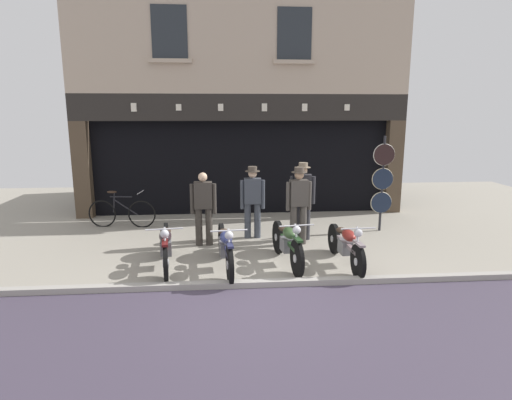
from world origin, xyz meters
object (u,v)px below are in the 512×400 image
object	(u,v)px
salesman_right	(302,197)
leaning_bicycle	(122,212)
advert_board_near	(173,157)
motorcycle_center_right	(346,244)
shopkeeper_center	(253,199)
motorcycle_left	(166,245)
salesman_left	(203,206)
motorcycle_center_left	(225,247)
assistant_far_right	(299,202)
motorcycle_center	(287,242)
tyre_sign_pole	(383,180)

from	to	relation	value
salesman_right	leaning_bicycle	bearing A→B (deg)	-9.16
advert_board_near	leaning_bicycle	size ratio (longest dim) A/B	0.55
motorcycle_center_right	advert_board_near	size ratio (longest dim) A/B	2.12
shopkeeper_center	salesman_right	bearing A→B (deg)	170.60
motorcycle_left	advert_board_near	distance (m)	4.49
advert_board_near	motorcycle_center_right	bearing A→B (deg)	-50.81
salesman_left	leaning_bicycle	distance (m)	2.73
advert_board_near	salesman_right	bearing A→B (deg)	-41.05
motorcycle_center_right	salesman_right	xyz separation A→B (m)	(-0.50, 1.73, 0.55)
motorcycle_center_left	assistant_far_right	world-z (taller)	assistant_far_right
motorcycle_center	advert_board_near	bearing A→B (deg)	-66.41
motorcycle_center_right	salesman_right	size ratio (longest dim) A/B	1.14
motorcycle_center_left	motorcycle_left	bearing A→B (deg)	-13.94
motorcycle_center	tyre_sign_pole	distance (m)	3.46
motorcycle_center	advert_board_near	distance (m)	5.15
motorcycle_left	leaning_bicycle	distance (m)	3.33
motorcycle_center	motorcycle_center_right	distance (m)	1.10
motorcycle_center_right	assistant_far_right	bearing A→B (deg)	-67.27
salesman_left	leaning_bicycle	bearing A→B (deg)	-38.85
shopkeeper_center	tyre_sign_pole	world-z (taller)	tyre_sign_pole
tyre_sign_pole	leaning_bicycle	world-z (taller)	tyre_sign_pole
salesman_right	leaning_bicycle	xyz separation A→B (m)	(-4.30, 1.40, -0.60)
motorcycle_left	advert_board_near	bearing A→B (deg)	-92.55
shopkeeper_center	motorcycle_center_right	bearing A→B (deg)	131.05
tyre_sign_pole	motorcycle_center	bearing A→B (deg)	-140.85
salesman_left	leaning_bicycle	size ratio (longest dim) A/B	0.94
shopkeeper_center	tyre_sign_pole	size ratio (longest dim) A/B	0.72
motorcycle_center_right	leaning_bicycle	bearing A→B (deg)	-35.66
shopkeeper_center	advert_board_near	world-z (taller)	advert_board_near
motorcycle_center_left	leaning_bicycle	size ratio (longest dim) A/B	1.24
assistant_far_right	motorcycle_left	bearing A→B (deg)	19.74
motorcycle_left	salesman_left	bearing A→B (deg)	-122.36
salesman_right	assistant_far_right	size ratio (longest dim) A/B	1.03
salesman_right	shopkeeper_center	bearing A→B (deg)	-2.04
motorcycle_center_left	salesman_right	world-z (taller)	salesman_right
shopkeeper_center	motorcycle_center	bearing A→B (deg)	107.68
leaning_bicycle	motorcycle_center	bearing A→B (deg)	58.22
motorcycle_center_right	assistant_far_right	size ratio (longest dim) A/B	1.17
salesman_right	motorcycle_center	bearing A→B (deg)	78.72
shopkeeper_center	advert_board_near	xyz separation A→B (m)	(-2.03, 2.52, 0.71)
salesman_right	advert_board_near	xyz separation A→B (m)	(-3.13, 2.73, 0.65)
motorcycle_center	tyre_sign_pole	size ratio (longest dim) A/B	0.87
shopkeeper_center	tyre_sign_pole	xyz separation A→B (m)	(3.13, 0.33, 0.35)
assistant_far_right	leaning_bicycle	distance (m)	4.54
motorcycle_center	assistant_far_right	bearing A→B (deg)	-116.33
assistant_far_right	leaning_bicycle	bearing A→B (deg)	-27.94
motorcycle_center_right	salesman_left	world-z (taller)	salesman_left
motorcycle_center_left	assistant_far_right	distance (m)	2.19
leaning_bicycle	shopkeeper_center	bearing A→B (deg)	76.59
motorcycle_left	tyre_sign_pole	world-z (taller)	tyre_sign_pole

